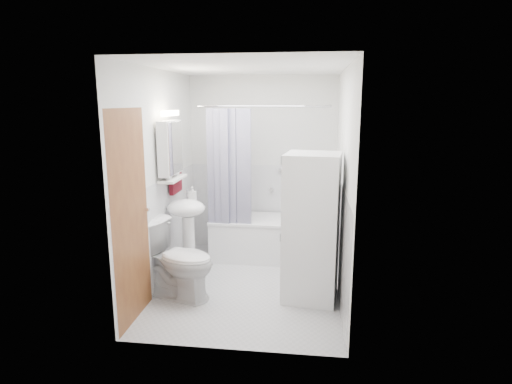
# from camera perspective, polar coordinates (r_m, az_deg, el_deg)

# --- Properties ---
(floor) EXTENTS (2.60, 2.60, 0.00)m
(floor) POSITION_cam_1_polar(r_m,az_deg,el_deg) (4.99, -0.85, -12.33)
(floor) COLOR #BDBCC1
(floor) RESTS_ON ground
(room_walls) EXTENTS (2.60, 2.60, 2.60)m
(room_walls) POSITION_cam_1_polar(r_m,az_deg,el_deg) (4.59, -0.91, 4.86)
(room_walls) COLOR silver
(room_walls) RESTS_ON ground
(wainscot) EXTENTS (1.98, 2.58, 2.58)m
(wainscot) POSITION_cam_1_polar(r_m,az_deg,el_deg) (5.06, -0.41, -4.76)
(wainscot) COLOR white
(wainscot) RESTS_ON ground
(door) EXTENTS (0.05, 2.00, 2.00)m
(door) POSITION_cam_1_polar(r_m,az_deg,el_deg) (4.39, -14.30, -2.29)
(door) COLOR brown
(door) RESTS_ON ground
(bathtub) EXTENTS (1.42, 0.67, 0.54)m
(bathtub) POSITION_cam_1_polar(r_m,az_deg,el_deg) (5.73, 1.22, -5.89)
(bathtub) COLOR white
(bathtub) RESTS_ON ground
(tub_spout) EXTENTS (0.04, 0.12, 0.04)m
(tub_spout) POSITION_cam_1_polar(r_m,az_deg,el_deg) (5.89, 3.52, 0.26)
(tub_spout) COLOR silver
(tub_spout) RESTS_ON room_walls
(curtain_rod) EXTENTS (1.60, 0.02, 0.02)m
(curtain_rod) POSITION_cam_1_polar(r_m,az_deg,el_deg) (5.18, 0.98, 11.36)
(curtain_rod) COLOR silver
(curtain_rod) RESTS_ON room_walls
(shower_curtain) EXTENTS (0.55, 0.02, 1.45)m
(shower_curtain) POSITION_cam_1_polar(r_m,az_deg,el_deg) (5.31, -3.62, 3.21)
(shower_curtain) COLOR #171343
(shower_curtain) RESTS_ON curtain_rod
(sink) EXTENTS (0.44, 0.37, 1.04)m
(sink) POSITION_cam_1_polar(r_m,az_deg,el_deg) (5.04, -9.19, -3.75)
(sink) COLOR white
(sink) RESTS_ON ground
(medicine_cabinet) EXTENTS (0.13, 0.50, 0.71)m
(medicine_cabinet) POSITION_cam_1_polar(r_m,az_deg,el_deg) (4.89, -11.37, 5.98)
(medicine_cabinet) COLOR white
(medicine_cabinet) RESTS_ON room_walls
(shelf) EXTENTS (0.18, 0.54, 0.02)m
(shelf) POSITION_cam_1_polar(r_m,az_deg,el_deg) (4.93, -11.03, 1.76)
(shelf) COLOR silver
(shelf) RESTS_ON room_walls
(shower_caddy) EXTENTS (0.22, 0.06, 0.02)m
(shower_caddy) POSITION_cam_1_polar(r_m,az_deg,el_deg) (5.83, 4.04, 2.99)
(shower_caddy) COLOR silver
(shower_caddy) RESTS_ON room_walls
(towel) EXTENTS (0.07, 0.35, 0.84)m
(towel) POSITION_cam_1_polar(r_m,az_deg,el_deg) (5.15, -10.78, 4.62)
(towel) COLOR #5D0E0F
(towel) RESTS_ON room_walls
(washer_dryer) EXTENTS (0.62, 0.61, 1.55)m
(washer_dryer) POSITION_cam_1_polar(r_m,az_deg,el_deg) (4.48, 7.36, -4.72)
(washer_dryer) COLOR white
(washer_dryer) RESTS_ON ground
(toilet) EXTENTS (0.94, 0.70, 0.82)m
(toilet) POSITION_cam_1_polar(r_m,az_deg,el_deg) (4.66, -10.44, -8.92)
(toilet) COLOR white
(toilet) RESTS_ON ground
(soap_pump) EXTENTS (0.08, 0.17, 0.08)m
(soap_pump) POSITION_cam_1_polar(r_m,az_deg,el_deg) (5.07, -8.46, -0.76)
(soap_pump) COLOR gray
(soap_pump) RESTS_ON sink
(shelf_bottle) EXTENTS (0.07, 0.18, 0.07)m
(shelf_bottle) POSITION_cam_1_polar(r_m,az_deg,el_deg) (4.78, -11.61, 2.01)
(shelf_bottle) COLOR gray
(shelf_bottle) RESTS_ON shelf
(shelf_cup) EXTENTS (0.10, 0.09, 0.10)m
(shelf_cup) POSITION_cam_1_polar(r_m,az_deg,el_deg) (5.03, -10.64, 2.71)
(shelf_cup) COLOR gray
(shelf_cup) RESTS_ON shelf
(shampoo_a) EXTENTS (0.13, 0.17, 0.13)m
(shampoo_a) POSITION_cam_1_polar(r_m,az_deg,el_deg) (5.81, 4.25, 3.73)
(shampoo_a) COLOR gray
(shampoo_a) RESTS_ON shower_caddy
(shampoo_b) EXTENTS (0.08, 0.21, 0.08)m
(shampoo_b) POSITION_cam_1_polar(r_m,az_deg,el_deg) (5.81, 5.43, 3.45)
(shampoo_b) COLOR #2B68AE
(shampoo_b) RESTS_ON shower_caddy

